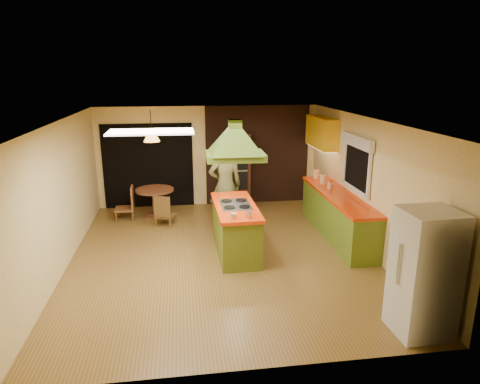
{
  "coord_description": "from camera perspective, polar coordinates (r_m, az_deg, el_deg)",
  "views": [
    {
      "loc": [
        -0.7,
        -7.37,
        3.3
      ],
      "look_at": [
        0.37,
        0.2,
        1.15
      ],
      "focal_mm": 32.0,
      "sensor_mm": 36.0,
      "label": 1
    }
  ],
  "objects": [
    {
      "name": "man",
      "position": [
        9.1,
        -1.98,
        0.86
      ],
      "size": [
        0.74,
        0.52,
        1.94
      ],
      "primitive_type": "imported",
      "rotation": [
        0.0,
        0.0,
        3.23
      ],
      "color": "brown",
      "rests_on": "ground"
    },
    {
      "name": "ground",
      "position": [
        8.11,
        -2.43,
        -8.33
      ],
      "size": [
        6.5,
        6.5,
        0.0
      ],
      "primitive_type": "plane",
      "color": "olive",
      "rests_on": "ground"
    },
    {
      "name": "dining_table",
      "position": [
        10.23,
        -11.26,
        -0.69
      ],
      "size": [
        0.88,
        0.88,
        0.67
      ],
      "rotation": [
        0.0,
        0.0,
        0.37
      ],
      "color": "brown",
      "rests_on": "ground"
    },
    {
      "name": "chair_left",
      "position": [
        10.22,
        -15.19,
        -1.41
      ],
      "size": [
        0.44,
        0.44,
        0.78
      ],
      "primitive_type": null,
      "rotation": [
        0.0,
        0.0,
        -1.55
      ],
      "color": "brown",
      "rests_on": "ground"
    },
    {
      "name": "pendant_lamp",
      "position": [
        9.92,
        -11.71,
        7.28
      ],
      "size": [
        0.44,
        0.44,
        0.24
      ],
      "primitive_type": "cone",
      "rotation": [
        0.0,
        0.0,
        0.24
      ],
      "color": "#FF9E3F",
      "rests_on": "ceiling_plane"
    },
    {
      "name": "room_walls",
      "position": [
        7.68,
        -2.54,
        0.21
      ],
      "size": [
        5.5,
        6.5,
        6.5
      ],
      "color": "#F6E9B0",
      "rests_on": "ground"
    },
    {
      "name": "nook_opening",
      "position": [
        10.87,
        -12.12,
        3.41
      ],
      "size": [
        2.2,
        0.03,
        2.1
      ],
      "primitive_type": "cube",
      "color": "black",
      "rests_on": "ground"
    },
    {
      "name": "range_hood",
      "position": [
        7.6,
        -0.65,
        7.77
      ],
      "size": [
        1.05,
        0.76,
        0.79
      ],
      "rotation": [
        0.0,
        0.0,
        -0.02
      ],
      "color": "#496218",
      "rests_on": "ceiling_plane"
    },
    {
      "name": "brick_panel",
      "position": [
        10.97,
        2.34,
        4.94
      ],
      "size": [
        2.64,
        0.03,
        2.5
      ],
      "primitive_type": "cube",
      "color": "#381E14",
      "rests_on": "ground"
    },
    {
      "name": "kitchen_island",
      "position": [
        8.05,
        -0.61,
        -4.87
      ],
      "size": [
        0.78,
        1.88,
        0.95
      ],
      "rotation": [
        0.0,
        0.0,
        0.02
      ],
      "color": "#606F1B",
      "rests_on": "ground"
    },
    {
      "name": "fluor_panel",
      "position": [
        6.24,
        -11.79,
        7.86
      ],
      "size": [
        1.2,
        0.6,
        0.03
      ],
      "primitive_type": "cube",
      "color": "white",
      "rests_on": "ceiling_plane"
    },
    {
      "name": "canister_large",
      "position": [
        10.06,
        10.13,
        2.36
      ],
      "size": [
        0.17,
        0.17,
        0.2
      ],
      "primitive_type": "cylinder",
      "rotation": [
        0.0,
        0.0,
        0.3
      ],
      "color": "#FFF2CD",
      "rests_on": "right_counter"
    },
    {
      "name": "refrigerator",
      "position": [
        6.01,
        23.4,
        -9.88
      ],
      "size": [
        0.71,
        0.67,
        1.67
      ],
      "primitive_type": "cube",
      "rotation": [
        0.0,
        0.0,
        0.03
      ],
      "color": "silver",
      "rests_on": "ground"
    },
    {
      "name": "ceiling_plane",
      "position": [
        7.44,
        -2.66,
        9.52
      ],
      "size": [
        6.5,
        6.5,
        0.0
      ],
      "primitive_type": "plane",
      "rotation": [
        3.14,
        0.0,
        0.0
      ],
      "color": "silver",
      "rests_on": "room_walls"
    },
    {
      "name": "window_right",
      "position": [
        8.61,
        15.36,
        4.93
      ],
      "size": [
        0.12,
        1.35,
        1.06
      ],
      "color": "black",
      "rests_on": "room_walls"
    },
    {
      "name": "canister_medium",
      "position": [
        9.61,
        11.01,
        1.7
      ],
      "size": [
        0.18,
        0.18,
        0.2
      ],
      "primitive_type": "cylinder",
      "rotation": [
        0.0,
        0.0,
        -0.33
      ],
      "color": "#FEF0CC",
      "rests_on": "right_counter"
    },
    {
      "name": "upper_cabinets",
      "position": [
        10.2,
        10.82,
        7.84
      ],
      "size": [
        0.34,
        1.4,
        0.7
      ],
      "primitive_type": "cube",
      "color": "yellow",
      "rests_on": "room_walls"
    },
    {
      "name": "wall_oven",
      "position": [
        10.67,
        -0.5,
        2.92
      ],
      "size": [
        0.65,
        0.63,
        1.87
      ],
      "rotation": [
        0.0,
        0.0,
        0.05
      ],
      "color": "#452216",
      "rests_on": "ground"
    },
    {
      "name": "chair_near",
      "position": [
        9.62,
        -9.93,
        -2.36
      ],
      "size": [
        0.5,
        0.5,
        0.71
      ],
      "primitive_type": null,
      "rotation": [
        0.0,
        0.0,
        2.8
      ],
      "color": "brown",
      "rests_on": "ground"
    },
    {
      "name": "canister_small",
      "position": [
        9.21,
        11.9,
        0.86
      ],
      "size": [
        0.12,
        0.12,
        0.15
      ],
      "primitive_type": "cylinder",
      "rotation": [
        0.0,
        0.0,
        -0.1
      ],
      "color": "beige",
      "rests_on": "right_counter"
    },
    {
      "name": "right_counter",
      "position": [
        9.03,
        12.83,
        -3.02
      ],
      "size": [
        0.62,
        3.05,
        0.92
      ],
      "color": "olive",
      "rests_on": "ground"
    }
  ]
}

